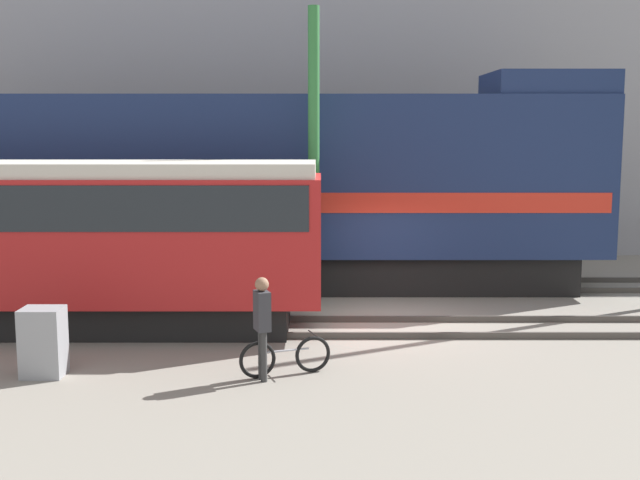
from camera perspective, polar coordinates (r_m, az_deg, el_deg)
name	(u,v)px	position (r m, az deg, el deg)	size (l,w,h in m)	color
ground_plane	(380,321)	(18.01, 4.31, -5.76)	(120.00, 120.00, 0.00)	gray
track_near	(383,327)	(17.19, 4.52, -6.19)	(60.00, 1.50, 0.14)	#47423D
track_far	(370,285)	(21.67, 3.56, -3.21)	(60.00, 1.51, 0.14)	#47423D
building_backdrop	(357,72)	(29.82, 2.62, 11.84)	(45.20, 6.00, 12.56)	#99999E
freight_locomotive	(233,189)	(21.40, -6.22, 3.63)	(19.68, 3.04, 5.69)	black
streetcar	(46,235)	(17.71, -18.91, 0.33)	(11.49, 2.54, 3.57)	black
bicycle	(285,357)	(14.07, -2.51, -8.29)	(1.58, 0.70, 0.71)	black
person	(262,318)	(13.61, -4.17, -5.53)	(0.33, 0.41, 1.79)	#333333
utility_pole_left	(313,160)	(18.93, -0.49, 5.72)	(0.27, 0.27, 7.05)	#2D7238
signal_box	(43,342)	(14.75, -19.13, -6.87)	(0.70, 0.60, 1.20)	gray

